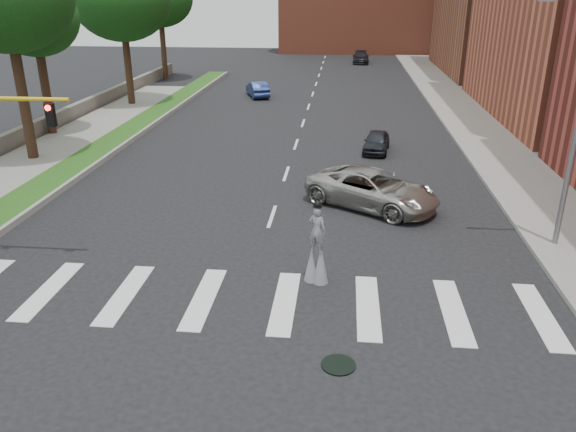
{
  "coord_description": "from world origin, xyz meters",
  "views": [
    {
      "loc": [
        2.89,
        -14.09,
        9.1
      ],
      "look_at": [
        1.09,
        3.97,
        1.7
      ],
      "focal_mm": 35.0,
      "sensor_mm": 36.0,
      "label": 1
    }
  ],
  "objects": [
    {
      "name": "stone_wall",
      "position": [
        -17.0,
        22.0,
        0.55
      ],
      "size": [
        0.5,
        56.0,
        1.1
      ],
      "primitive_type": "cube",
      "color": "#605B52",
      "rests_on": "ground"
    },
    {
      "name": "car_far",
      "position": [
        4.86,
        61.53,
        0.73
      ],
      "size": [
        2.11,
        5.04,
        1.45
      ],
      "primitive_type": "imported",
      "rotation": [
        0.0,
        0.0,
        -0.02
      ],
      "color": "black",
      "rests_on": "ground"
    },
    {
      "name": "grass_median",
      "position": [
        -11.5,
        20.0,
        0.12
      ],
      "size": [
        2.0,
        60.0,
        0.25
      ],
      "primitive_type": "cube",
      "color": "#1F4B15",
      "rests_on": "ground"
    },
    {
      "name": "median_curb",
      "position": [
        -10.45,
        20.0,
        0.14
      ],
      "size": [
        0.2,
        60.0,
        0.28
      ],
      "primitive_type": "cube",
      "color": "gray",
      "rests_on": "ground"
    },
    {
      "name": "manhole",
      "position": [
        3.0,
        -2.0,
        0.02
      ],
      "size": [
        0.9,
        0.9,
        0.04
      ],
      "primitive_type": "cylinder",
      "color": "black",
      "rests_on": "ground"
    },
    {
      "name": "streetlight",
      "position": [
        10.9,
        6.0,
        4.9
      ],
      "size": [
        2.05,
        0.2,
        9.0
      ],
      "color": "slate",
      "rests_on": "ground"
    },
    {
      "name": "stilt_performer",
      "position": [
        2.18,
        2.47,
        1.1
      ],
      "size": [
        0.82,
        0.64,
        2.87
      ],
      "rotation": [
        0.0,
        0.0,
        2.75
      ],
      "color": "black",
      "rests_on": "ground"
    },
    {
      "name": "ground_plane",
      "position": [
        0.0,
        0.0,
        0.0
      ],
      "size": [
        160.0,
        160.0,
        0.0
      ],
      "primitive_type": "plane",
      "color": "black",
      "rests_on": "ground"
    },
    {
      "name": "tree_3",
      "position": [
        -16.28,
        20.73,
        7.28
      ],
      "size": [
        5.38,
        5.38,
        9.62
      ],
      "color": "black",
      "rests_on": "ground"
    },
    {
      "name": "suv_crossing",
      "position": [
        4.3,
        9.62,
        0.83
      ],
      "size": [
        6.52,
        5.46,
        1.66
      ],
      "primitive_type": "imported",
      "rotation": [
        0.0,
        0.0,
        1.02
      ],
      "color": "#A9A69F",
      "rests_on": "ground"
    },
    {
      "name": "car_mid",
      "position": [
        -4.84,
        36.14,
        0.68
      ],
      "size": [
        2.77,
        4.34,
        1.35
      ],
      "primitive_type": "imported",
      "rotation": [
        0.0,
        0.0,
        3.5
      ],
      "color": "navy",
      "rests_on": "ground"
    },
    {
      "name": "sidewalk_right",
      "position": [
        12.5,
        25.0,
        0.09
      ],
      "size": [
        5.0,
        90.0,
        0.18
      ],
      "primitive_type": "cube",
      "color": "gray",
      "rests_on": "ground"
    },
    {
      "name": "car_near",
      "position": [
        4.91,
        18.85,
        0.61
      ],
      "size": [
        1.9,
        3.71,
        1.21
      ],
      "primitive_type": "imported",
      "rotation": [
        0.0,
        0.0,
        -0.14
      ],
      "color": "black",
      "rests_on": "ground"
    }
  ]
}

